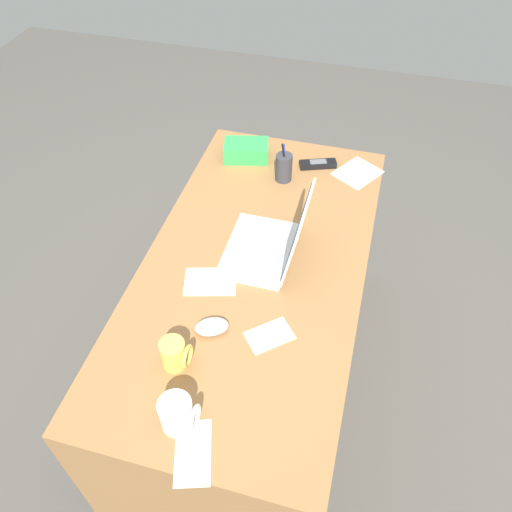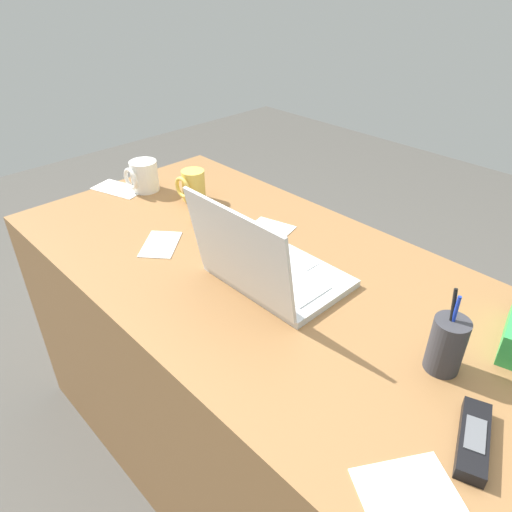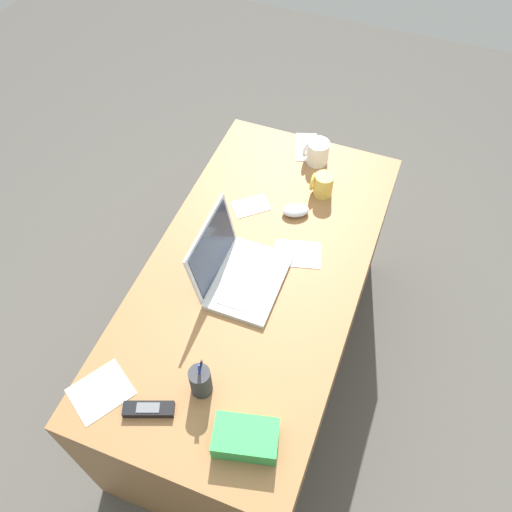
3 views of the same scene
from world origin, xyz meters
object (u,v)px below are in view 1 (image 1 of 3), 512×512
object	(u,v)px
coffee_mug_tall	(175,354)
cordless_phone	(318,164)
snack_bag	(246,151)
coffee_mug_white	(178,414)
laptop	(271,244)
pen_holder	(284,167)
computer_mouse	(212,327)

from	to	relation	value
coffee_mug_tall	cordless_phone	bearing A→B (deg)	167.68
snack_bag	coffee_mug_white	bearing A→B (deg)	7.31
laptop	cordless_phone	distance (m)	0.54
laptop	pen_holder	world-z (taller)	laptop
laptop	snack_bag	xyz separation A→B (m)	(-0.51, -0.23, -0.01)
computer_mouse	cordless_phone	size ratio (longest dim) A/B	0.65
coffee_mug_tall	pen_holder	size ratio (longest dim) A/B	0.55
computer_mouse	coffee_mug_tall	world-z (taller)	coffee_mug_tall
coffee_mug_tall	snack_bag	size ratio (longest dim) A/B	0.53
laptop	coffee_mug_white	xyz separation A→B (m)	(0.66, -0.08, 0.00)
computer_mouse	pen_holder	size ratio (longest dim) A/B	0.58
coffee_mug_white	pen_holder	size ratio (longest dim) A/B	0.57
laptop	coffee_mug_tall	xyz separation A→B (m)	(0.49, -0.16, -0.00)
coffee_mug_white	coffee_mug_tall	size ratio (longest dim) A/B	1.05
computer_mouse	coffee_mug_tall	xyz separation A→B (m)	(0.14, -0.06, 0.03)
coffee_mug_tall	coffee_mug_white	bearing A→B (deg)	23.67
laptop	computer_mouse	world-z (taller)	laptop
snack_bag	coffee_mug_tall	bearing A→B (deg)	4.39
coffee_mug_tall	cordless_phone	size ratio (longest dim) A/B	0.61
laptop	snack_bag	distance (m)	0.57
computer_mouse	pen_holder	distance (m)	0.77
laptop	computer_mouse	bearing A→B (deg)	-14.76
computer_mouse	pen_holder	bearing A→B (deg)	150.63
cordless_phone	pen_holder	bearing A→B (deg)	-45.19
computer_mouse	coffee_mug_tall	distance (m)	0.15
coffee_mug_tall	laptop	bearing A→B (deg)	162.41
computer_mouse	coffee_mug_white	distance (m)	0.30
computer_mouse	snack_bag	bearing A→B (deg)	162.91
coffee_mug_white	cordless_phone	distance (m)	1.20
coffee_mug_white	pen_holder	xyz separation A→B (m)	(-1.07, 0.03, 0.01)
coffee_mug_white	snack_bag	xyz separation A→B (m)	(-1.17, -0.15, -0.01)
coffee_mug_white	cordless_phone	world-z (taller)	coffee_mug_white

